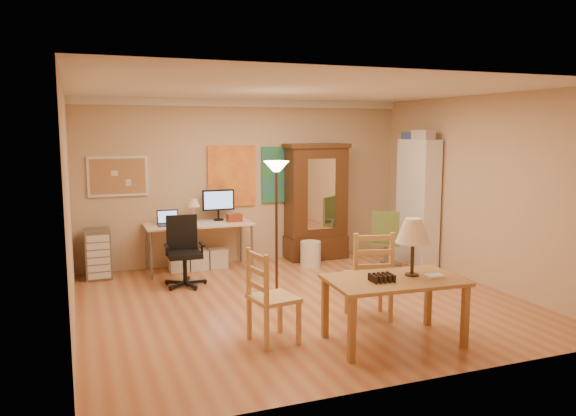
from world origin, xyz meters
name	(u,v)px	position (x,y,z in m)	size (l,w,h in m)	color
floor	(302,302)	(0.00, 0.00, 0.00)	(5.50, 5.50, 0.00)	#A85F3B
crown_molding	(246,103)	(0.00, 2.46, 2.64)	(5.50, 0.08, 0.12)	white
corkboard	(118,176)	(-2.05, 2.47, 1.50)	(0.90, 0.04, 0.62)	tan
art_panel_left	(232,176)	(-0.25, 2.47, 1.45)	(0.80, 0.04, 1.00)	yellow
art_panel_right	(283,174)	(0.65, 2.47, 1.45)	(0.75, 0.04, 0.95)	#256594
dining_table	(401,265)	(0.45, -1.61, 0.82)	(1.43, 0.91, 1.30)	olive
ladder_chair_back	(369,278)	(0.49, -0.87, 0.49)	(0.58, 0.56, 1.06)	tan
ladder_chair_left	(271,299)	(-0.83, -1.15, 0.46)	(0.51, 0.52, 0.99)	tan
torchiere_lamp	(276,189)	(-0.26, 0.25, 1.45)	(0.33, 0.33, 1.81)	#3B2217
computer_desk	(200,241)	(-0.86, 2.16, 0.46)	(1.66, 0.72, 1.25)	beige
office_chair_black	(184,267)	(-1.27, 1.31, 0.27)	(0.61, 0.61, 1.00)	black
office_chair_green	(386,254)	(1.89, 1.11, 0.26)	(0.61, 0.61, 0.96)	slate
drawer_cart	(98,254)	(-2.40, 2.19, 0.37)	(0.37, 0.44, 0.74)	slate
armoire	(316,209)	(1.17, 2.24, 0.86)	(1.07, 0.51, 1.97)	#3B1C10
bookshelf	(418,203)	(2.55, 1.25, 1.02)	(0.31, 0.82, 2.05)	white
wastebin	(311,254)	(0.85, 1.72, 0.21)	(0.33, 0.33, 0.41)	silver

